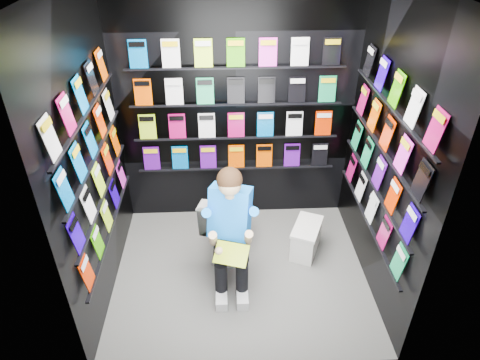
{
  "coord_description": "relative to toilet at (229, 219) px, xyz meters",
  "views": [
    {
      "loc": [
        -0.15,
        -2.99,
        3.04
      ],
      "look_at": [
        0.0,
        0.15,
        0.98
      ],
      "focal_mm": 32.0,
      "sensor_mm": 36.0,
      "label": 1
    }
  ],
  "objects": [
    {
      "name": "held_comic",
      "position": [
        0.0,
        -0.73,
        0.21
      ],
      "size": [
        0.32,
        0.24,
        0.12
      ],
      "primitive_type": "cube",
      "rotation": [
        -0.96,
        0.0,
        -0.3
      ],
      "color": "green",
      "rests_on": "reader"
    },
    {
      "name": "longbox_lid",
      "position": [
        0.77,
        -0.1,
        -0.05
      ],
      "size": [
        0.4,
        0.49,
        0.03
      ],
      "primitive_type": "cube",
      "rotation": [
        0.0,
        0.0,
        -0.41
      ],
      "color": "white",
      "rests_on": "longbox"
    },
    {
      "name": "comics_left",
      "position": [
        -1.07,
        -0.38,
        0.94
      ],
      "size": [
        0.06,
        1.7,
        1.37
      ],
      "primitive_type": null,
      "color": "red",
      "rests_on": "wall_left"
    },
    {
      "name": "longbox",
      "position": [
        0.77,
        -0.1,
        -0.21
      ],
      "size": [
        0.37,
        0.47,
        0.31
      ],
      "primitive_type": "cube",
      "rotation": [
        0.0,
        0.0,
        -0.41
      ],
      "color": "white",
      "rests_on": "floor"
    },
    {
      "name": "toilet",
      "position": [
        0.0,
        0.0,
        0.0
      ],
      "size": [
        0.62,
        0.84,
        0.73
      ],
      "primitive_type": "imported",
      "rotation": [
        0.0,
        0.0,
        2.84
      ],
      "color": "white",
      "rests_on": "floor"
    },
    {
      "name": "wall_front",
      "position": [
        0.1,
        -1.38,
        0.93
      ],
      "size": [
        2.4,
        0.04,
        2.6
      ],
      "primitive_type": "cube",
      "color": "black",
      "rests_on": "floor"
    },
    {
      "name": "comics_right",
      "position": [
        1.27,
        -0.38,
        0.94
      ],
      "size": [
        0.06,
        1.7,
        1.37
      ],
      "primitive_type": null,
      "color": "red",
      "rests_on": "wall_right"
    },
    {
      "name": "wall_back",
      "position": [
        0.1,
        0.62,
        0.93
      ],
      "size": [
        2.4,
        0.04,
        2.6
      ],
      "primitive_type": "cube",
      "color": "black",
      "rests_on": "floor"
    },
    {
      "name": "reader",
      "position": [
        0.0,
        -0.38,
        0.38
      ],
      "size": [
        0.68,
        0.82,
        1.31
      ],
      "primitive_type": null,
      "rotation": [
        0.0,
        0.0,
        -0.3
      ],
      "color": "blue",
      "rests_on": "toilet"
    },
    {
      "name": "comics_back",
      "position": [
        0.1,
        0.59,
        0.94
      ],
      "size": [
        2.1,
        0.06,
        1.37
      ],
      "primitive_type": null,
      "color": "red",
      "rests_on": "wall_back"
    },
    {
      "name": "wall_left",
      "position": [
        -1.1,
        -0.38,
        0.93
      ],
      "size": [
        0.04,
        2.0,
        2.6
      ],
      "primitive_type": "cube",
      "color": "black",
      "rests_on": "floor"
    },
    {
      "name": "floor",
      "position": [
        0.1,
        -0.38,
        -0.37
      ],
      "size": [
        2.4,
        2.4,
        0.0
      ],
      "primitive_type": "plane",
      "color": "slate",
      "rests_on": "ground"
    },
    {
      "name": "wall_right",
      "position": [
        1.3,
        -0.38,
        0.93
      ],
      "size": [
        0.04,
        2.0,
        2.6
      ],
      "primitive_type": "cube",
      "color": "black",
      "rests_on": "floor"
    }
  ]
}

